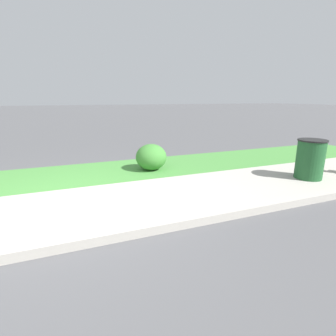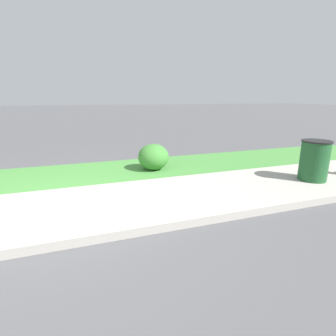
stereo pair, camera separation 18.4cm
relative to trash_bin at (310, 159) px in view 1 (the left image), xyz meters
The scene contains 6 objects.
ground_plane 4.85m from the trash_bin, behind, with size 120.00×120.00×0.00m, color #515154.
sidewalk_pavement 4.85m from the trash_bin, behind, with size 18.00×2.04×0.01m, color #ADA89E.
grass_verge 5.28m from the trash_bin, 156.38° to the left, with size 18.00×1.93×0.01m, color #47893D.
street_curb 4.94m from the trash_bin, 168.61° to the right, with size 18.00×0.16×0.12m, color #ADA89E.
trash_bin is the anchor object (origin of this frame).
shrub_bush_mid_verge 3.42m from the trash_bin, 146.52° to the left, with size 0.72×0.72×0.61m.
Camera 1 is at (0.13, -3.95, 1.65)m, focal length 28.00 mm.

